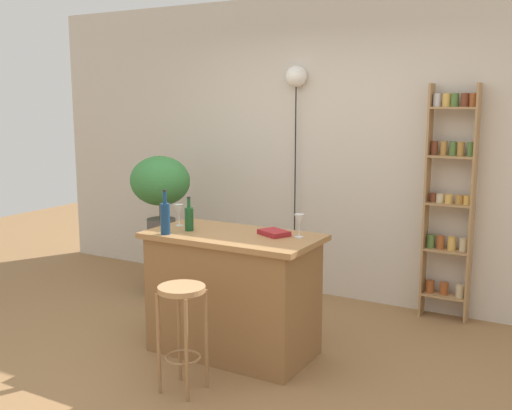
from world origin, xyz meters
TOP-DOWN VIEW (x-y plane):
  - ground at (0.00, 0.00)m, footprint 12.00×12.00m
  - back_wall at (0.00, 1.95)m, footprint 6.40×0.10m
  - kitchen_counter at (0.00, 0.30)m, footprint 1.25×0.66m
  - bar_stool at (0.04, -0.37)m, footprint 0.30×0.30m
  - spice_shelf at (1.19, 1.80)m, footprint 0.39×0.16m
  - plant_stool at (-1.34, 1.17)m, footprint 0.35×0.35m
  - potted_plant at (-1.34, 1.17)m, footprint 0.58×0.53m
  - bottle_vinegar at (-0.33, 0.23)m, footprint 0.06×0.06m
  - bottle_spirits_clear at (-0.41, 0.05)m, footprint 0.07×0.07m
  - wine_glass_left at (0.46, 0.43)m, footprint 0.07×0.07m
  - wine_glass_center at (-0.51, 0.34)m, footprint 0.07×0.07m
  - cookbook at (0.28, 0.40)m, footprint 0.25×0.23m
  - pendant_globe_light at (-0.26, 1.84)m, footprint 0.20×0.20m

SIDE VIEW (x-z plane):
  - ground at x=0.00m, z-range 0.00..0.00m
  - plant_stool at x=-1.34m, z-range 0.00..0.50m
  - kitchen_counter at x=0.00m, z-range 0.00..0.90m
  - bar_stool at x=0.04m, z-range 0.16..0.85m
  - cookbook at x=0.28m, z-range 0.90..0.93m
  - bottle_vinegar at x=-0.33m, z-range 0.87..1.12m
  - wine_glass_left at x=0.46m, z-range 0.93..1.10m
  - wine_glass_center at x=-0.51m, z-range 0.93..1.10m
  - bottle_spirits_clear at x=-0.41m, z-range 0.86..1.18m
  - spice_shelf at x=1.19m, z-range 0.03..2.02m
  - potted_plant at x=-1.34m, z-range 0.63..1.46m
  - back_wall at x=0.00m, z-range 0.00..2.80m
  - pendant_globe_light at x=-0.26m, z-range 0.94..3.11m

